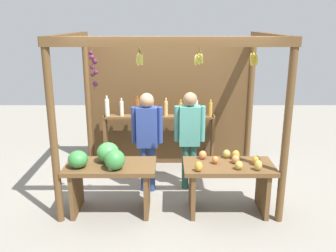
{
  "coord_description": "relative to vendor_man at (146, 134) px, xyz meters",
  "views": [
    {
      "loc": [
        -0.02,
        -5.42,
        2.6
      ],
      "look_at": [
        0.0,
        -0.21,
        1.1
      ],
      "focal_mm": 38.78,
      "sensor_mm": 36.0,
      "label": 1
    }
  ],
  "objects": [
    {
      "name": "fruit_counter_right",
      "position": [
        1.16,
        -0.66,
        -0.4
      ],
      "size": [
        1.24,
        0.65,
        0.85
      ],
      "color": "brown",
      "rests_on": "ground"
    },
    {
      "name": "vendor_woman",
      "position": [
        0.66,
        0.08,
        -0.0
      ],
      "size": [
        0.48,
        0.21,
        1.58
      ],
      "rotation": [
        0.0,
        0.0,
        0.0
      ],
      "color": "#295A4D",
      "rests_on": "ground"
    },
    {
      "name": "market_stall",
      "position": [
        0.34,
        0.6,
        0.48
      ],
      "size": [
        3.08,
        2.19,
        2.44
      ],
      "color": "brown",
      "rests_on": "ground"
    },
    {
      "name": "bottle_shelf_unit",
      "position": [
        0.14,
        0.9,
        -0.13
      ],
      "size": [
        1.98,
        0.22,
        1.36
      ],
      "color": "brown",
      "rests_on": "ground"
    },
    {
      "name": "fruit_counter_left",
      "position": [
        -0.51,
        -0.68,
        -0.3
      ],
      "size": [
        1.24,
        0.64,
        0.99
      ],
      "color": "brown",
      "rests_on": "ground"
    },
    {
      "name": "ground_plane",
      "position": [
        0.34,
        0.12,
        -0.94
      ],
      "size": [
        12.0,
        12.0,
        0.0
      ],
      "primitive_type": "plane",
      "color": "gray",
      "rests_on": "ground"
    },
    {
      "name": "vendor_man",
      "position": [
        0.0,
        0.0,
        0.0
      ],
      "size": [
        0.48,
        0.21,
        1.58
      ],
      "rotation": [
        0.0,
        0.0,
        0.19
      ],
      "color": "navy",
      "rests_on": "ground"
    }
  ]
}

